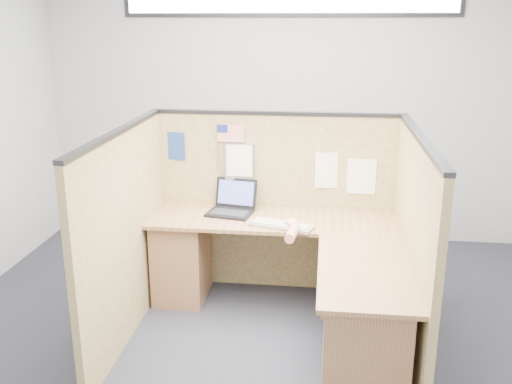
# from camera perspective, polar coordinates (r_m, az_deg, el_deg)

# --- Properties ---
(floor) EXTENTS (5.00, 5.00, 0.00)m
(floor) POSITION_cam_1_polar(r_m,az_deg,el_deg) (4.23, 0.67, -15.12)
(floor) COLOR black
(floor) RESTS_ON ground
(wall_back) EXTENTS (5.00, 0.00, 5.00)m
(wall_back) POSITION_cam_1_polar(r_m,az_deg,el_deg) (5.89, 3.18, 8.67)
(wall_back) COLOR #A9ACAF
(wall_back) RESTS_ON floor
(wall_front) EXTENTS (5.00, 0.00, 5.00)m
(wall_front) POSITION_cam_1_polar(r_m,az_deg,el_deg) (1.61, -8.42, -14.92)
(wall_front) COLOR #A9ACAF
(wall_front) RESTS_ON floor
(cubicle_partitions) EXTENTS (2.06, 1.83, 1.53)m
(cubicle_partitions) POSITION_cam_1_polar(r_m,az_deg,el_deg) (4.27, 1.34, -3.29)
(cubicle_partitions) COLOR brown
(cubicle_partitions) RESTS_ON floor
(l_desk) EXTENTS (1.95, 1.75, 0.73)m
(l_desk) POSITION_cam_1_polar(r_m,az_deg,el_deg) (4.27, 3.59, -8.76)
(l_desk) COLOR brown
(l_desk) RESTS_ON floor
(laptop) EXTENTS (0.39, 0.39, 0.25)m
(laptop) POSITION_cam_1_polar(r_m,az_deg,el_deg) (4.66, -2.52, -1.24)
(laptop) COLOR black
(laptop) RESTS_ON l_desk
(keyboard) EXTENTS (0.51, 0.30, 0.03)m
(keyboard) POSITION_cam_1_polar(r_m,az_deg,el_deg) (4.33, 2.53, -3.34)
(keyboard) COLOR gray
(keyboard) RESTS_ON l_desk
(mouse) EXTENTS (0.12, 0.08, 0.05)m
(mouse) POSITION_cam_1_polar(r_m,az_deg,el_deg) (4.32, 3.63, -3.31)
(mouse) COLOR #BBBBC0
(mouse) RESTS_ON l_desk
(hand_forearm) EXTENTS (0.11, 0.39, 0.08)m
(hand_forearm) POSITION_cam_1_polar(r_m,az_deg,el_deg) (4.18, 3.66, -3.77)
(hand_forearm) COLOR tan
(hand_forearm) RESTS_ON l_desk
(blue_poster) EXTENTS (0.17, 0.03, 0.23)m
(blue_poster) POSITION_cam_1_polar(r_m,az_deg,el_deg) (4.81, -8.13, 4.58)
(blue_poster) COLOR navy
(blue_poster) RESTS_ON cubicle_partitions
(american_flag) EXTENTS (0.22, 0.01, 0.38)m
(american_flag) POSITION_cam_1_polar(r_m,az_deg,el_deg) (4.68, -2.90, 5.70)
(american_flag) COLOR olive
(american_flag) RESTS_ON cubicle_partitions
(file_holder) EXTENTS (0.24, 0.05, 0.31)m
(file_holder) POSITION_cam_1_polar(r_m,az_deg,el_deg) (4.69, -1.65, 2.99)
(file_holder) COLOR slate
(file_holder) RESTS_ON cubicle_partitions
(paper_left) EXTENTS (0.23, 0.03, 0.30)m
(paper_left) POSITION_cam_1_polar(r_m,az_deg,el_deg) (4.68, 7.34, 2.16)
(paper_left) COLOR white
(paper_left) RESTS_ON cubicle_partitions
(paper_right) EXTENTS (0.23, 0.01, 0.29)m
(paper_right) POSITION_cam_1_polar(r_m,az_deg,el_deg) (4.70, 10.50, 1.52)
(paper_right) COLOR white
(paper_right) RESTS_ON cubicle_partitions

